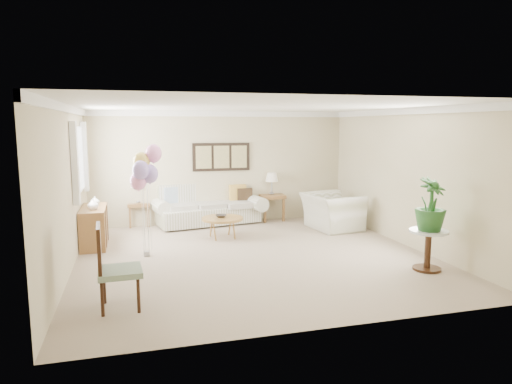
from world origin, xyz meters
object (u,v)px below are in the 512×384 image
(coffee_table, at_px, (222,219))
(balloon_cluster, at_px, (145,169))
(accent_chair, at_px, (113,265))
(armchair, at_px, (332,211))
(sofa, at_px, (208,208))

(coffee_table, distance_m, balloon_cluster, 2.09)
(accent_chair, bearing_deg, armchair, 37.01)
(armchair, relative_size, balloon_cluster, 0.61)
(coffee_table, xyz_separation_m, balloon_cluster, (-1.51, -0.90, 1.14))
(coffee_table, bearing_deg, balloon_cluster, -149.19)
(sofa, relative_size, balloon_cluster, 1.38)
(coffee_table, relative_size, balloon_cluster, 0.43)
(coffee_table, height_order, balloon_cluster, balloon_cluster)
(accent_chair, xyz_separation_m, balloon_cluster, (0.49, 2.31, 0.97))
(sofa, distance_m, coffee_table, 1.44)
(sofa, bearing_deg, armchair, -26.14)
(armchair, bearing_deg, balloon_cluster, 97.85)
(accent_chair, bearing_deg, balloon_cluster, 77.93)
(accent_chair, distance_m, balloon_cluster, 2.56)
(sofa, relative_size, accent_chair, 2.50)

